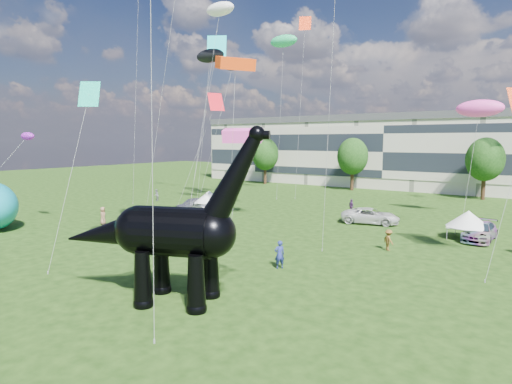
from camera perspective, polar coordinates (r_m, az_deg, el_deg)
The scene contains 14 objects.
ground at distance 24.58m, azimuth -11.71°, elevation -13.48°, with size 220.00×220.00×0.00m, color #16330C.
terrace_row at distance 81.46m, azimuth 17.86°, elevation 4.83°, with size 78.00×11.00×12.00m, color beige.
tree_far_left at distance 83.13m, azimuth 1.23°, elevation 5.40°, with size 5.20×5.20×9.44m.
tree_mid_left at distance 74.42m, azimuth 12.77°, elevation 5.05°, with size 5.20×5.20×9.44m.
tree_mid_right at distance 69.10m, azimuth 28.25°, elevation 4.26°, with size 5.20×5.20×9.44m.
dinosaur_sculpture at distance 22.97m, azimuth -11.70°, elevation -5.53°, with size 11.43×6.00×9.57m.
car_silver at distance 52.51m, azimuth -8.50°, elevation -1.62°, with size 1.83×4.56×1.55m, color #BBBBC0.
car_grey at distance 46.58m, azimuth -6.49°, elevation -2.70°, with size 1.60×4.58×1.51m, color gray.
car_white at distance 45.37m, azimuth 15.01°, elevation -3.10°, with size 2.66×5.76×1.60m, color silver.
car_dark at distance 41.26m, azimuth 27.69°, elevation -4.67°, with size 2.20×5.42×1.57m, color #595960.
gazebo_near at distance 41.26m, azimuth 26.44°, elevation -3.24°, with size 3.80×3.80×2.49m.
gazebo_left at distance 52.02m, azimuth -6.27°, elevation -0.62°, with size 4.36×4.36×2.44m.
visitors at distance 36.19m, azimuth 4.02°, elevation -5.30°, with size 55.63×45.96×1.90m.
kites at distance 52.25m, azimuth 2.20°, elevation 17.68°, with size 62.14×49.02×30.81m.
Camera 1 is at (17.11, -15.46, 8.51)m, focal length 30.00 mm.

